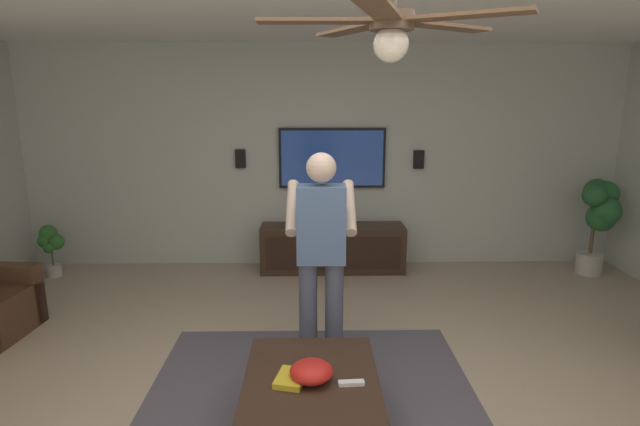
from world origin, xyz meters
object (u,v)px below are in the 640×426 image
Objects in this scene: media_console at (333,248)px; bowl at (311,371)px; ceiling_fan at (391,27)px; wall_speaker_left at (419,160)px; coffee_table at (311,392)px; book at (291,378)px; potted_plant_tall at (600,212)px; vase_round at (338,217)px; person_standing at (321,247)px; wall_speaker_right at (240,159)px; tv at (332,158)px; potted_plant_short at (51,244)px; remote_white at (351,383)px.

media_console is 3.13m from bowl.
wall_speaker_left is at bearing -14.28° from ceiling_fan.
coffee_table is 0.18m from book.
potted_plant_tall is at bearing 86.62° from media_console.
vase_round reaches higher than coffee_table.
bowl is at bearing 174.12° from vase_round.
book is at bearing 169.04° from person_standing.
wall_speaker_right is at bearing 14.07° from bowl.
bowl is at bearing 158.94° from wall_speaker_left.
wall_speaker_right is (0.01, 1.10, -0.01)m from tv.
remote_white is (-3.00, -3.22, 0.02)m from potted_plant_short.
remote_white is at bearing 162.68° from wall_speaker_left.
wall_speaker_left is 3.93m from ceiling_fan.
wall_speaker_right is at bearing 90.00° from wall_speaker_left.
potted_plant_short is at bearing 45.91° from ceiling_fan.
ceiling_fan is (-0.30, -0.48, 1.91)m from book.
potted_plant_short is 2.76× the size of book.
potted_plant_short is at bearing 45.85° from coffee_table.
potted_plant_short is at bearing -86.95° from media_console.
ceiling_fan is at bearing 1.82° from media_console.
ceiling_fan reaches higher than wall_speaker_left.
potted_plant_short is at bearing -82.74° from tv.
potted_plant_short is 4.05× the size of remote_white.
book is at bearing 111.34° from coffee_table.
wall_speaker_right reaches higher than potted_plant_short.
media_console is 3.11m from potted_plant_tall.
potted_plant_short is 5.05m from ceiling_fan.
potted_plant_short is 3.33m from vase_round.
person_standing is 2.61m from wall_speaker_right.
potted_plant_short is (2.90, 2.99, 0.09)m from coffee_table.
potted_plant_tall is at bearing -95.96° from wall_speaker_right.
remote_white reaches higher than coffee_table.
coffee_table is 4.55× the size of vase_round.
remote_white is 0.68× the size of book.
media_console is 1.47× the size of ceiling_fan.
potted_plant_short is 4.20m from bowl.
potted_plant_short reaches higher than bowl.
remote_white is 3.70m from wall_speaker_right.
tv is at bearing -4.32° from bowl.
vase_round is at bearing -95.29° from remote_white.
wall_speaker_left reaches higher than vase_round.
media_console is at bearing -86.95° from potted_plant_short.
wall_speaker_left is (0.43, -4.29, 0.91)m from potted_plant_short.
media_console is 1.34× the size of tv.
wall_speaker_right is 0.19× the size of ceiling_fan.
bowl is 1.16× the size of wall_speaker_left.
bowl is at bearing -4.65° from media_console.
tv is 0.71m from vase_round.
wall_speaker_left is at bearing -110.96° from remote_white.
potted_plant_short is at bearing -46.58° from remote_white.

